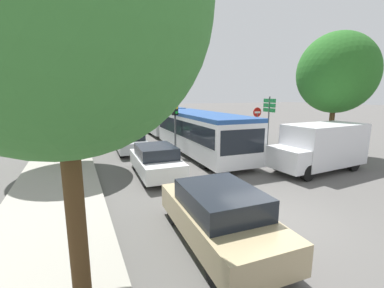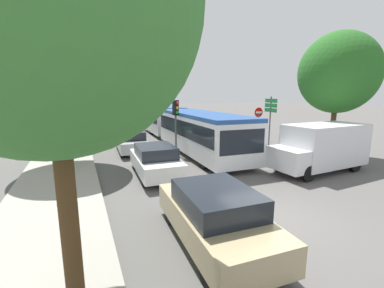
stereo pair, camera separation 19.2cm
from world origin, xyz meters
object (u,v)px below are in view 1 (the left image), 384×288
Objects in this scene: traffic_light at (175,115)px; tree_left_far at (68,91)px; queued_car_graphite at (110,123)px; tree_left_near at (51,11)px; queued_car_white at (156,160)px; tree_right_near at (335,75)px; city_bus_rear at (95,109)px; queued_car_green at (116,131)px; queued_car_silver at (130,142)px; direction_sign_post at (269,111)px; queued_car_blue at (105,119)px; white_van at (321,146)px; no_entry_sign at (257,120)px; tree_left_mid at (60,72)px; tree_left_distant at (66,90)px; articulated_bus at (180,124)px; queued_car_tan at (219,215)px.

traffic_light is 0.55× the size of tree_left_far.
tree_left_near reaches higher than queued_car_graphite.
tree_left_near is (-3.44, -6.73, 4.13)m from queued_car_white.
tree_right_near is at bearing -146.19° from queued_car_graphite.
queued_car_green is at bearing 179.67° from city_bus_rear.
traffic_light is 11.90m from tree_left_near.
direction_sign_post is (9.81, -1.81, 1.85)m from queued_car_silver.
queued_car_blue reaches higher than queued_car_green.
queued_car_white is 10.57m from direction_sign_post.
queued_car_graphite is 21.06m from tree_right_near.
white_van is 6.70m from direction_sign_post.
direction_sign_post is at bearing -111.28° from white_van.
no_entry_sign is 0.37× the size of tree_left_mid.
traffic_light is (-5.35, 5.96, 1.26)m from white_van.
queued_car_white is 0.68× the size of tree_left_far.
tree_left_distant reaches higher than queued_car_green.
tree_left_distant reaches higher than queued_car_graphite.
tree_left_distant is (-4.04, 6.12, 3.53)m from queued_car_graphite.
articulated_bus is 6.70m from direction_sign_post.
traffic_light reaches higher than queued_car_blue.
queued_car_graphite is 6.27m from tree_left_far.
no_entry_sign is (8.70, -13.23, 1.10)m from queued_car_graphite.
tree_left_distant is (-0.45, 30.00, -0.56)m from tree_left_near.
white_van is 0.73× the size of tree_left_distant.
queued_car_silver is (-4.11, -1.55, -0.80)m from articulated_bus.
queued_car_white is at bearing -74.81° from tree_left_far.
queued_car_silver is (-0.09, -30.15, -0.66)m from city_bus_rear.
tree_right_near is at bearing -116.48° from queued_car_silver.
queued_car_green is 18.72m from tree_left_near.
queued_car_graphite is at bearing -146.68° from no_entry_sign.
traffic_light is at bearing -59.22° from tree_left_far.
no_entry_sign is (8.83, -31.74, 0.50)m from city_bus_rear.
direction_sign_post is at bearing -141.53° from queued_car_graphite.
queued_car_blue is 0.70× the size of tree_left_far.
tree_right_near is at bearing 109.02° from direction_sign_post.
tree_left_mid is at bearing -108.43° from traffic_light.
direction_sign_post reaches higher than queued_car_white.
direction_sign_post is (9.58, -13.45, 1.79)m from queued_car_graphite.
traffic_light is at bearing -50.79° from white_van.
queued_car_tan is 0.70× the size of tree_left_far.
white_van is at bearing -148.14° from tree_right_near.
direction_sign_post is at bearing -150.53° from queued_car_blue.
tree_left_distant is at bearing 20.26° from queued_car_green.
queued_car_silver is 18.52m from tree_left_distant.
traffic_light is at bearing -30.74° from queued_car_white.
direction_sign_post is at bearing 76.15° from no_entry_sign.
white_van reaches higher than queued_car_graphite.
articulated_bus reaches higher than white_van.
queued_car_graphite is 24.49m from tree_left_near.
articulated_bus is 2.46× the size of tree_left_near.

